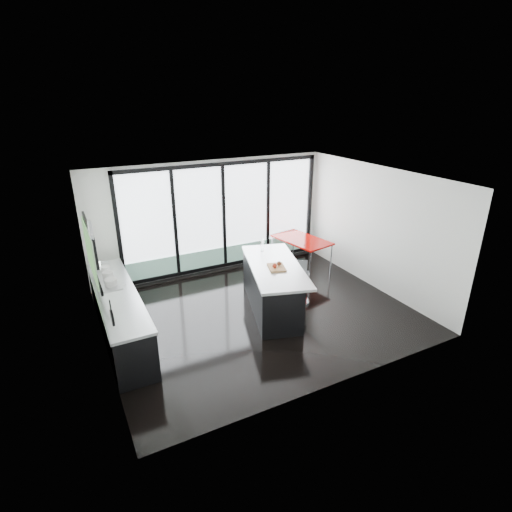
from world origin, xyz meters
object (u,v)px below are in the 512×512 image
bar_stool_near (300,287)px  bar_stool_far (288,275)px  island (271,286)px  red_table (301,254)px

bar_stool_near → bar_stool_far: (0.08, 0.62, 0.01)m
island → red_table: (1.72, 1.47, -0.10)m
bar_stool_near → red_table: 1.85m
bar_stool_far → red_table: 1.32m
bar_stool_near → bar_stool_far: 0.63m
bar_stool_far → red_table: size_ratio=0.49×
island → bar_stool_near: (0.69, -0.06, -0.15)m
bar_stool_far → bar_stool_near: bearing=-117.1°
red_table → bar_stool_near: bearing=-123.8°
island → bar_stool_far: bearing=35.7°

